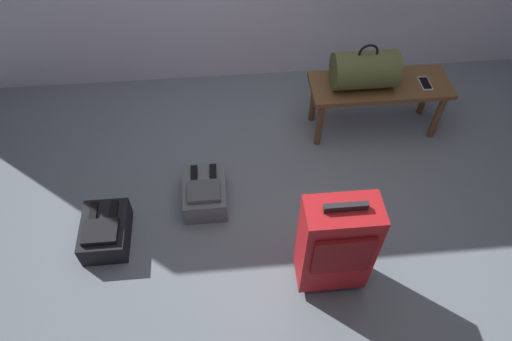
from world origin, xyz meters
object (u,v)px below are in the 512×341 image
Objects in this scene: duffel_bag_olive at (365,70)px; backpack_grey at (205,192)px; bench at (379,91)px; backpack_dark at (105,231)px; cell_phone at (425,83)px; suitcase_upright_red at (336,245)px.

duffel_bag_olive is 1.16× the size of backpack_grey.
backpack_grey is at bearing -152.45° from duffel_bag_olive.
bench is 1.45m from backpack_grey.
duffel_bag_olive is at bearing 25.49° from backpack_dark.
backpack_grey is (-1.29, -0.60, -0.27)m from bench.
backpack_grey is at bearing 21.53° from backpack_dark.
cell_phone is at bearing -5.64° from bench.
suitcase_upright_red is 1.01m from backpack_grey.
backpack_dark is at bearing -156.19° from bench.
suitcase_upright_red is 1.99× the size of backpack_grey.
bench is 2.27× the size of duffel_bag_olive.
bench is at bearing 65.34° from suitcase_upright_red.
duffel_bag_olive is 0.47m from cell_phone.
bench reaches higher than backpack_grey.
cell_phone is 1.50m from suitcase_upright_red.
duffel_bag_olive is 3.06× the size of cell_phone.
suitcase_upright_red is 1.99× the size of backpack_dark.
suitcase_upright_red reaches higher than backpack_dark.
suitcase_upright_red is (-0.57, -1.24, 0.02)m from bench.
duffel_bag_olive reaches higher than suitcase_upright_red.
suitcase_upright_red is at bearing -126.04° from cell_phone.
backpack_dark is at bearing -159.90° from cell_phone.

